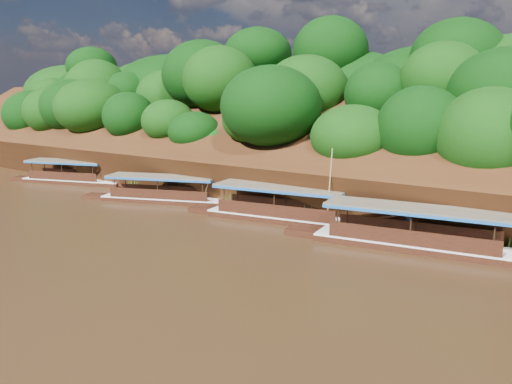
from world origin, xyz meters
TOP-DOWN VIEW (x-y plane):
  - ground at (0.00, 0.00)m, footprint 160.00×160.00m
  - riverbank at (-0.01, 22.73)m, footprint 120.00×30.06m
  - boat_0 at (10.31, 7.15)m, footprint 16.27×4.67m
  - boat_1 at (-0.15, 8.20)m, footprint 15.25×4.72m
  - boat_2 at (-12.24, 8.02)m, footprint 14.32×7.23m
  - boat_3 at (-27.36, 8.67)m, footprint 13.36×6.35m
  - reeds at (-3.41, 9.58)m, footprint 49.64×2.67m

SIDE VIEW (x-z plane):
  - ground at x=0.00m, z-range 0.00..0.00m
  - boat_2 at x=-12.24m, z-range -1.93..2.97m
  - boat_3 at x=-27.36m, z-range -0.89..1.97m
  - boat_1 at x=-0.15m, z-range -2.52..3.70m
  - boat_0 at x=10.31m, z-range -2.66..3.84m
  - reeds at x=-3.41m, z-range -0.08..1.75m
  - riverbank at x=-0.01m, z-range -7.81..11.59m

